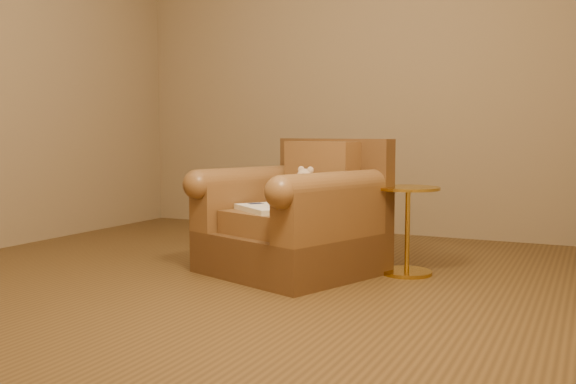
% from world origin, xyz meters
% --- Properties ---
extents(floor, '(4.00, 4.00, 0.00)m').
position_xyz_m(floor, '(0.00, 0.00, 0.00)').
color(floor, brown).
rests_on(floor, ground).
extents(armchair, '(1.15, 1.12, 0.82)m').
position_xyz_m(armchair, '(0.32, 0.27, 0.32)').
color(armchair, '#55361C').
rests_on(armchair, floor).
extents(teddy_bear, '(0.19, 0.22, 0.26)m').
position_xyz_m(teddy_bear, '(0.33, 0.35, 0.49)').
color(teddy_bear, '#D0B191').
rests_on(teddy_bear, armchair).
extents(guidebook, '(0.47, 0.44, 0.03)m').
position_xyz_m(guidebook, '(0.21, 0.08, 0.41)').
color(guidebook, beige).
rests_on(guidebook, armchair).
extents(side_table, '(0.38, 0.38, 0.53)m').
position_xyz_m(side_table, '(0.96, 0.49, 0.29)').
color(side_table, gold).
rests_on(side_table, floor).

